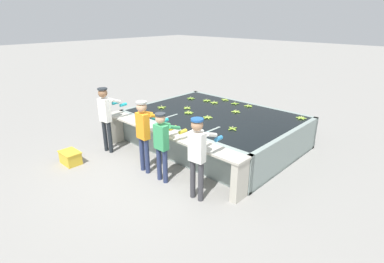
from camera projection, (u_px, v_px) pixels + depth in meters
name	position (u px, v px, depth m)	size (l,w,h in m)	color
ground_plane	(160.00, 168.00, 7.32)	(80.00, 80.00, 0.00)	gray
wash_tank	(214.00, 129.00, 8.60)	(4.55, 3.33, 0.90)	gray
work_ledge	(166.00, 141.00, 7.25)	(4.55, 0.45, 0.90)	#B7B2A3
worker_0	(106.00, 113.00, 7.87)	(0.46, 0.74, 1.77)	#1E2328
worker_1	(144.00, 130.00, 6.82)	(0.43, 0.73, 1.72)	navy
worker_2	(162.00, 141.00, 6.44)	(0.40, 0.71, 1.59)	navy
worker_3	(198.00, 151.00, 5.75)	(0.45, 0.74, 1.72)	#38383D
banana_bunch_floating_0	(208.00, 117.00, 8.09)	(0.26, 0.28, 0.08)	#93BC3D
banana_bunch_floating_1	(235.00, 104.00, 9.37)	(0.24, 0.24, 0.08)	#7FAD33
banana_bunch_floating_2	(187.00, 108.00, 8.91)	(0.28, 0.28, 0.08)	#9EC642
banana_bunch_floating_3	(191.00, 98.00, 9.97)	(0.27, 0.28, 0.08)	#75A333
banana_bunch_floating_4	(233.00, 129.00, 7.27)	(0.28, 0.28, 0.08)	#8CB738
banana_bunch_floating_5	(214.00, 103.00, 9.47)	(0.27, 0.28, 0.08)	#93BC3D
banana_bunch_floating_6	(189.00, 113.00, 8.48)	(0.28, 0.28, 0.08)	#8CB738
banana_bunch_floating_7	(249.00, 106.00, 9.12)	(0.27, 0.28, 0.08)	#93BC3D
banana_bunch_floating_8	(207.00, 101.00, 9.71)	(0.27, 0.28, 0.08)	#8CB738
banana_bunch_floating_9	(236.00, 112.00, 8.58)	(0.27, 0.27, 0.08)	#9EC642
banana_bunch_floating_10	(225.00, 100.00, 9.79)	(0.28, 0.28, 0.08)	#9EC642
banana_bunch_floating_11	(162.00, 107.00, 8.98)	(0.28, 0.27, 0.08)	#93BC3D
banana_bunch_floating_12	(301.00, 118.00, 8.04)	(0.27, 0.28, 0.08)	#9EC642
knife_0	(143.00, 122.00, 7.72)	(0.34, 0.14, 0.02)	silver
crate	(70.00, 157.00, 7.50)	(0.55, 0.39, 0.32)	gold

